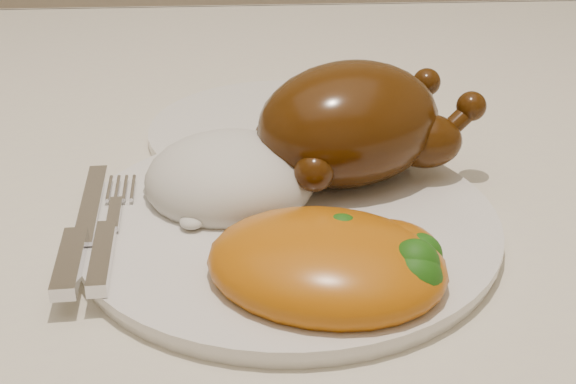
{
  "coord_description": "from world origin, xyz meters",
  "views": [
    {
      "loc": [
        0.1,
        -0.57,
        1.05
      ],
      "look_at": [
        0.13,
        -0.09,
        0.8
      ],
      "focal_mm": 50.0,
      "sensor_mm": 36.0,
      "label": 1
    }
  ],
  "objects": [
    {
      "name": "mac_and_cheese",
      "position": [
        0.16,
        -0.17,
        0.79
      ],
      "size": [
        0.17,
        0.15,
        0.05
      ],
      "rotation": [
        0.0,
        0.0,
        -0.29
      ],
      "color": "#BC700C",
      "rests_on": "dinner_plate"
    },
    {
      "name": "dining_table",
      "position": [
        0.0,
        0.0,
        0.67
      ],
      "size": [
        1.6,
        0.9,
        0.76
      ],
      "color": "brown",
      "rests_on": "floor"
    },
    {
      "name": "side_plate",
      "position": [
        0.14,
        0.07,
        0.77
      ],
      "size": [
        0.29,
        0.29,
        0.01
      ],
      "primitive_type": "cylinder",
      "rotation": [
        0.0,
        0.0,
        -0.28
      ],
      "color": "silver",
      "rests_on": "tablecloth"
    },
    {
      "name": "dinner_plate",
      "position": [
        0.13,
        -0.09,
        0.77
      ],
      "size": [
        0.36,
        0.36,
        0.01
      ],
      "primitive_type": "cylinder",
      "rotation": [
        0.0,
        0.0,
        0.31
      ],
      "color": "silver",
      "rests_on": "tablecloth"
    },
    {
      "name": "roast_chicken",
      "position": [
        0.18,
        -0.03,
        0.82
      ],
      "size": [
        0.19,
        0.15,
        0.09
      ],
      "rotation": [
        0.0,
        0.0,
        0.4
      ],
      "color": "#452407",
      "rests_on": "dinner_plate"
    },
    {
      "name": "cutlery",
      "position": [
        0.0,
        -0.12,
        0.79
      ],
      "size": [
        0.04,
        0.17,
        0.01
      ],
      "rotation": [
        0.0,
        0.0,
        0.05
      ],
      "color": "silver",
      "rests_on": "dinner_plate"
    },
    {
      "name": "rice_mound",
      "position": [
        0.09,
        -0.05,
        0.79
      ],
      "size": [
        0.13,
        0.11,
        0.06
      ],
      "rotation": [
        0.0,
        0.0,
        0.03
      ],
      "color": "silver",
      "rests_on": "dinner_plate"
    },
    {
      "name": "tablecloth",
      "position": [
        0.0,
        0.0,
        0.74
      ],
      "size": [
        1.73,
        1.03,
        0.18
      ],
      "color": "beige",
      "rests_on": "dining_table"
    }
  ]
}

